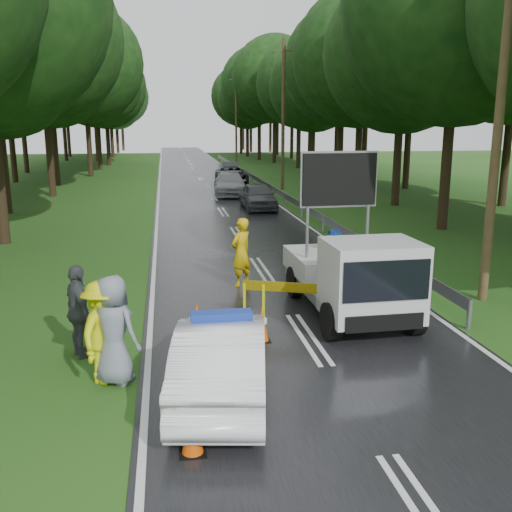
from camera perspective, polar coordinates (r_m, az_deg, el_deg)
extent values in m
plane|color=#1E4F16|center=(12.39, 5.19, -8.23)|extent=(160.00, 160.00, 0.00)
cube|color=black|center=(41.52, -5.01, 6.87)|extent=(7.00, 140.00, 0.02)
cylinder|color=gray|center=(13.62, 20.56, -5.48)|extent=(0.12, 0.12, 0.70)
cube|color=gray|center=(41.88, 0.07, 7.72)|extent=(0.05, 60.00, 0.30)
cylinder|color=#463820|center=(15.47, 23.27, 13.95)|extent=(0.24, 0.24, 10.00)
cylinder|color=#463820|center=(40.00, 2.73, 13.83)|extent=(0.24, 0.24, 10.00)
cube|color=#463820|center=(40.28, 2.80, 19.82)|extent=(1.40, 0.08, 0.08)
cylinder|color=#463820|center=(65.68, -2.00, 13.56)|extent=(0.24, 0.24, 10.00)
cube|color=#463820|center=(65.84, -2.03, 17.22)|extent=(1.40, 0.08, 0.08)
imported|color=white|center=(9.69, -3.43, -10.18)|extent=(2.04, 4.25, 1.34)
cube|color=#1938A5|center=(9.42, -3.49, -6.05)|extent=(1.04, 0.43, 0.13)
cube|color=gray|center=(14.25, 8.73, -3.16)|extent=(2.06, 4.18, 0.25)
cube|color=silver|center=(15.05, 7.57, -0.69)|extent=(2.12, 2.41, 0.54)
cube|color=silver|center=(12.47, 11.47, -2.34)|extent=(2.01, 1.62, 1.68)
cube|color=black|center=(11.70, 12.96, -2.44)|extent=(1.82, 0.08, 0.84)
cube|color=black|center=(14.31, 8.32, 7.59)|extent=(1.87, 0.16, 1.28)
cylinder|color=black|center=(12.22, 7.53, -6.52)|extent=(0.29, 0.83, 0.83)
cylinder|color=black|center=(12.90, 15.51, -5.84)|extent=(0.29, 0.83, 0.83)
cylinder|color=black|center=(15.11, 3.89, -2.59)|extent=(0.29, 0.83, 0.83)
cylinder|color=black|center=(15.67, 10.56, -2.22)|extent=(0.29, 0.83, 0.83)
cube|color=#DFEF0D|center=(13.32, -1.15, -4.58)|extent=(0.07, 0.07, 0.90)
cube|color=#DFEF0D|center=(13.23, 0.76, -4.69)|extent=(0.07, 0.07, 0.90)
cube|color=#DFEF0D|center=(13.06, 6.64, -5.03)|extent=(0.07, 0.07, 0.90)
cube|color=#DFEF0D|center=(13.03, 8.63, -5.13)|extent=(0.07, 0.07, 0.90)
cube|color=#F2CC00|center=(13.01, 3.71, -3.16)|extent=(2.22, 0.87, 0.23)
imported|color=gold|center=(15.97, -1.50, 0.37)|extent=(0.84, 0.81, 1.95)
imported|color=#1A4AAA|center=(15.27, 7.92, -0.65)|extent=(1.02, 0.89, 1.80)
imported|color=#DFE50C|center=(10.44, -15.09, -7.32)|extent=(1.05, 1.37, 1.87)
imported|color=#414549|center=(11.66, -17.30, -5.33)|extent=(0.87, 1.18, 1.86)
imported|color=gray|center=(10.34, -14.07, -7.19)|extent=(1.14, 1.06, 1.96)
imported|color=#46494F|center=(30.64, 0.19, 6.01)|extent=(1.69, 4.13, 1.40)
imported|color=#999CA1|center=(36.77, -2.63, 7.21)|extent=(2.36, 5.08, 1.44)
imported|color=black|center=(42.79, -2.47, 8.00)|extent=(2.47, 5.00, 1.36)
imported|color=#43474B|center=(49.51, -2.66, 8.65)|extent=(1.39, 3.92, 1.29)
cube|color=black|center=(8.46, -6.34, -18.97)|extent=(0.37, 0.37, 0.03)
cone|color=#EE5507|center=(8.26, -6.41, -16.68)|extent=(0.31, 0.31, 0.77)
cube|color=black|center=(12.19, 0.58, -8.47)|extent=(0.36, 0.36, 0.03)
cone|color=#EE5507|center=(12.05, 0.58, -6.80)|extent=(0.30, 0.30, 0.74)
cube|color=black|center=(14.95, 7.23, -4.44)|extent=(0.34, 0.34, 0.03)
cone|color=#EE5507|center=(14.85, 7.27, -3.12)|extent=(0.28, 0.28, 0.70)
cube|color=black|center=(12.52, -5.89, -7.94)|extent=(0.36, 0.36, 0.03)
cone|color=#EE5507|center=(12.39, -5.93, -6.30)|extent=(0.30, 0.30, 0.75)
cube|color=black|center=(16.84, 13.67, -2.70)|extent=(0.31, 0.31, 0.03)
cone|color=#EE5507|center=(16.76, 13.73, -1.63)|extent=(0.26, 0.26, 0.64)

